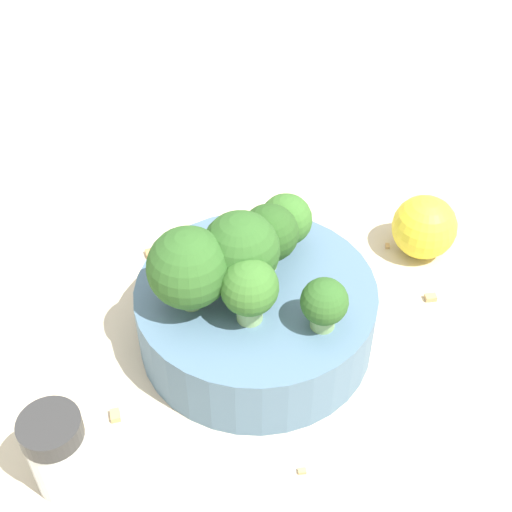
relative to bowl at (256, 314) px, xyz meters
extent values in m
plane|color=beige|center=(0.00, 0.00, -0.03)|extent=(3.00, 3.00, 0.00)
cylinder|color=slate|center=(0.00, 0.00, 0.00)|extent=(0.18, 0.18, 0.05)
cylinder|color=#84AD66|center=(-0.01, 0.00, 0.04)|extent=(0.02, 0.02, 0.03)
sphere|color=#2D5B23|center=(-0.01, 0.00, 0.06)|extent=(0.06, 0.06, 0.06)
cylinder|color=#84AD66|center=(0.01, 0.02, 0.04)|extent=(0.02, 0.02, 0.03)
sphere|color=#28511E|center=(0.01, 0.02, 0.06)|extent=(0.04, 0.04, 0.04)
cylinder|color=#8EB770|center=(0.00, -0.03, 0.04)|extent=(0.02, 0.02, 0.02)
sphere|color=#386B28|center=(0.00, -0.03, 0.06)|extent=(0.04, 0.04, 0.04)
cylinder|color=#8EB770|center=(0.02, 0.05, 0.04)|extent=(0.02, 0.02, 0.02)
sphere|color=#386B28|center=(0.02, 0.05, 0.05)|extent=(0.04, 0.04, 0.04)
cylinder|color=#84AD66|center=(-0.04, -0.02, 0.04)|extent=(0.02, 0.02, 0.03)
sphere|color=#2D5B23|center=(-0.04, -0.02, 0.06)|extent=(0.06, 0.06, 0.06)
cylinder|color=#84AD66|center=(0.05, -0.03, 0.04)|extent=(0.02, 0.02, 0.02)
sphere|color=#2D5B23|center=(0.05, -0.03, 0.05)|extent=(0.03, 0.03, 0.03)
cylinder|color=silver|center=(-0.10, -0.14, 0.00)|extent=(0.04, 0.04, 0.05)
cylinder|color=#2D2D2D|center=(-0.10, -0.14, 0.03)|extent=(0.04, 0.04, 0.01)
sphere|color=yellow|center=(0.13, 0.12, 0.00)|extent=(0.06, 0.06, 0.06)
cube|color=tan|center=(0.05, -0.11, -0.02)|extent=(0.01, 0.01, 0.01)
cube|color=tan|center=(-0.09, -0.09, -0.02)|extent=(0.01, 0.01, 0.01)
cube|color=#AD7F4C|center=(-0.11, 0.08, -0.02)|extent=(0.01, 0.01, 0.01)
cube|color=tan|center=(0.10, 0.12, -0.02)|extent=(0.00, 0.01, 0.01)
cube|color=tan|center=(0.14, 0.06, -0.02)|extent=(0.01, 0.01, 0.01)
camera|label=1|loc=(0.06, -0.36, 0.40)|focal=50.00mm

